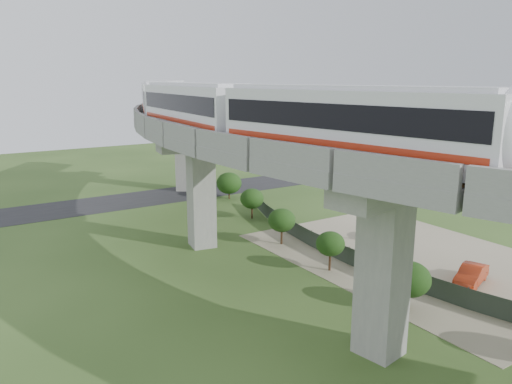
% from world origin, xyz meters
% --- Properties ---
extents(ground, '(160.00, 160.00, 0.00)m').
position_xyz_m(ground, '(0.00, 0.00, 0.00)').
color(ground, '#304A1D').
rests_on(ground, ground).
extents(dirt_lot, '(18.00, 26.00, 0.04)m').
position_xyz_m(dirt_lot, '(14.00, -2.00, 0.02)').
color(dirt_lot, gray).
rests_on(dirt_lot, ground).
extents(asphalt_road, '(60.00, 8.00, 0.03)m').
position_xyz_m(asphalt_road, '(0.00, 30.00, 0.01)').
color(asphalt_road, '#232326').
rests_on(asphalt_road, ground).
extents(viaduct, '(19.58, 73.98, 11.40)m').
position_xyz_m(viaduct, '(3.84, 0.00, 9.05)').
color(viaduct, '#99968E').
rests_on(viaduct, ground).
extents(metro_train, '(17.69, 60.02, 3.64)m').
position_xyz_m(metro_train, '(1.58, 12.05, 12.31)').
color(metro_train, silver).
rests_on(metro_train, ground).
extents(fence, '(3.87, 38.73, 1.50)m').
position_xyz_m(fence, '(9.75, 0.00, 0.75)').
color(fence, '#2D382D').
rests_on(fence, ground).
extents(tree_0, '(3.06, 3.06, 3.24)m').
position_xyz_m(tree_0, '(11.55, 24.28, 1.94)').
color(tree_0, '#382314').
rests_on(tree_0, ground).
extents(tree_1, '(2.46, 2.46, 3.18)m').
position_xyz_m(tree_1, '(9.21, 15.39, 2.13)').
color(tree_1, '#382314').
rests_on(tree_1, ground).
extents(tree_2, '(2.42, 2.42, 3.25)m').
position_xyz_m(tree_2, '(6.93, 6.89, 2.22)').
color(tree_2, '#382314').
rests_on(tree_2, ground).
extents(tree_3, '(2.20, 2.20, 3.10)m').
position_xyz_m(tree_3, '(6.40, -0.14, 2.16)').
color(tree_3, '#382314').
rests_on(tree_3, ground).
extents(tree_4, '(2.64, 2.64, 3.14)m').
position_xyz_m(tree_4, '(6.35, -7.76, 2.01)').
color(tree_4, '#382314').
rests_on(tree_4, ground).
extents(car_white, '(2.12, 3.43, 1.09)m').
position_xyz_m(car_white, '(9.32, -3.45, 0.59)').
color(car_white, silver).
rests_on(car_white, dirt_lot).
extents(car_red, '(4.39, 2.73, 1.36)m').
position_xyz_m(car_red, '(13.16, -7.55, 0.72)').
color(car_red, '#A42A0F').
rests_on(car_red, dirt_lot).
extents(car_dark, '(3.80, 2.93, 1.03)m').
position_xyz_m(car_dark, '(15.59, 3.96, 0.55)').
color(car_dark, black).
rests_on(car_dark, dirt_lot).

